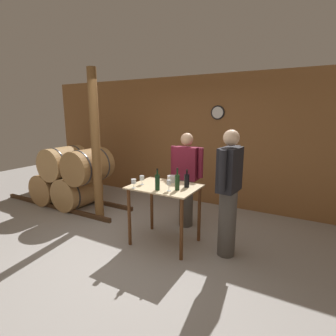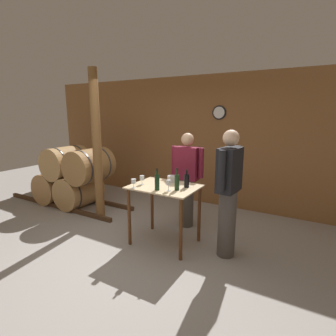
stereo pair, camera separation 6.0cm
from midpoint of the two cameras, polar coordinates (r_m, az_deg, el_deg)
ground_plane at (r=3.97m, az=-7.33°, el=-17.46°), size 14.00×14.00×0.00m
back_wall at (r=5.64m, az=7.21°, el=5.86°), size 8.40×0.08×2.70m
barrel_rack at (r=5.88m, az=-20.71°, el=-1.92°), size 3.02×0.82×1.26m
tasting_table at (r=3.88m, az=-1.17°, el=-6.49°), size 0.98×0.73×0.90m
wooden_post at (r=4.87m, az=-15.79°, el=4.51°), size 0.16×0.16×2.70m
wine_bottle_far_left at (r=3.61m, az=-2.80°, el=-3.01°), size 0.07×0.07×0.30m
wine_bottle_left at (r=3.60m, az=1.55°, el=-2.98°), size 0.06×0.06×0.31m
wine_bottle_center at (r=3.75m, az=3.66°, el=-2.69°), size 0.07×0.07×0.26m
wine_glass_near_left at (r=3.90m, az=-6.14°, el=-2.22°), size 0.07×0.07×0.14m
wine_glass_near_center at (r=3.74m, az=-7.93°, el=-2.94°), size 0.07×0.07×0.13m
wine_glass_near_right at (r=3.56m, az=-0.27°, el=-3.27°), size 0.06×0.06×0.15m
ice_bucket at (r=4.02m, az=0.35°, el=-2.40°), size 0.13×0.13×0.10m
person_host at (r=4.46m, az=3.63°, el=-2.22°), size 0.59×0.24×1.62m
person_visitor_with_scarf at (r=3.58m, az=12.59°, el=-4.97°), size 0.25×0.59×1.74m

